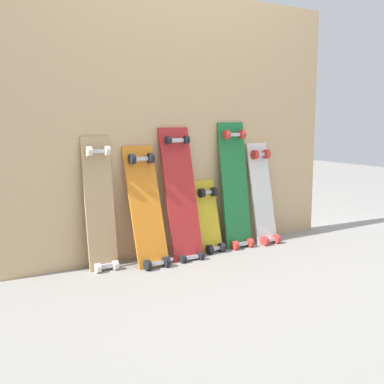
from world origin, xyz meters
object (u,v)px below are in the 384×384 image
Objects in this scene: skateboard_orange at (147,211)px; skateboard_red at (182,199)px; skateboard_green at (236,190)px; skateboard_natural at (100,209)px; skateboard_yellow at (209,221)px; skateboard_white at (263,197)px.

skateboard_red is at bearing 2.87° from skateboard_orange.
skateboard_green is (0.47, 0.04, 0.02)m from skateboard_red.
skateboard_natural is 0.94× the size of skateboard_red.
skateboard_green reaches higher than skateboard_orange.
skateboard_yellow is at bearing 7.30° from skateboard_red.
skateboard_orange is 1.02× the size of skateboard_white.
skateboard_natural is at bearing 179.08° from skateboard_green.
skateboard_orange is 0.27m from skateboard_red.
skateboard_white is at bearing -1.32° from skateboard_yellow.
skateboard_red reaches higher than skateboard_natural.
skateboard_green reaches higher than skateboard_white.
skateboard_natural is 0.81m from skateboard_yellow.
skateboard_orange is 0.74m from skateboard_green.
skateboard_red reaches higher than skateboard_yellow.
skateboard_red is (0.55, -0.05, 0.02)m from skateboard_natural.
skateboard_green reaches higher than skateboard_red.
skateboard_green is 1.19× the size of skateboard_white.
skateboard_orange is at bearing -175.98° from skateboard_green.
skateboard_natural is 0.92× the size of skateboard_green.
skateboard_green reaches higher than skateboard_natural.
skateboard_green is at bearing 4.66° from skateboard_red.
skateboard_yellow is at bearing 4.99° from skateboard_orange.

